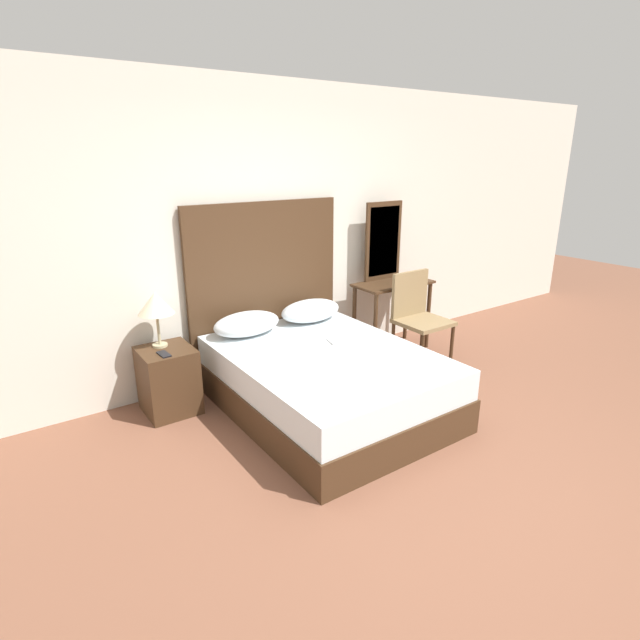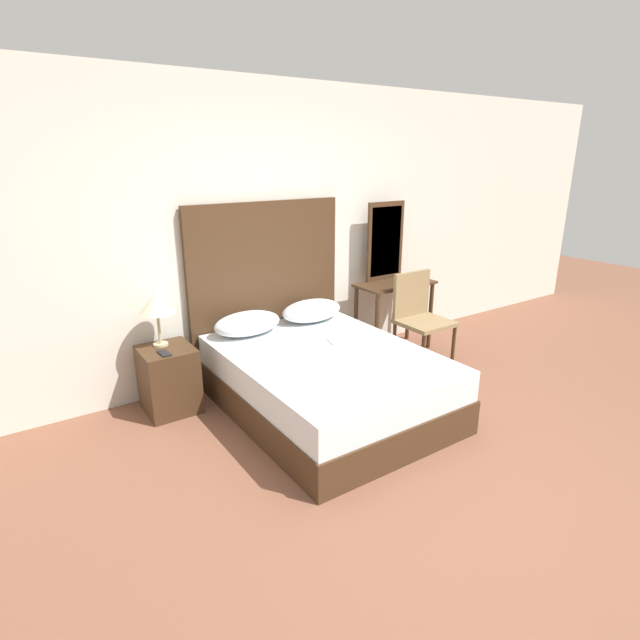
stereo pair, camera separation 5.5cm
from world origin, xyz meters
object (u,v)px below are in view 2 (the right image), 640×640
object	(u,v)px
vanity_desk	(394,297)
chair	(419,313)
nightstand	(169,379)
bed	(327,381)
phone_on_nightstand	(164,353)
phone_on_bed	(334,342)
table_lamp	(156,303)

from	to	relation	value
vanity_desk	chair	distance (m)	0.41
nightstand	bed	bearing A→B (deg)	-34.16
bed	phone_on_nightstand	xyz separation A→B (m)	(-1.13, 0.63, 0.30)
bed	phone_on_bed	size ratio (longest dim) A/B	12.03
bed	vanity_desk	xyz separation A→B (m)	(1.37, 0.70, 0.34)
vanity_desk	nightstand	bearing A→B (deg)	179.19
phone_on_nightstand	vanity_desk	distance (m)	2.51
bed	phone_on_bed	distance (m)	0.36
nightstand	table_lamp	bearing A→B (deg)	97.73
bed	vanity_desk	world-z (taller)	vanity_desk
nightstand	phone_on_bed	bearing A→B (deg)	-24.74
bed	vanity_desk	size ratio (longest dim) A/B	2.30
phone_on_nightstand	chair	size ratio (longest dim) A/B	0.16
phone_on_nightstand	chair	bearing A→B (deg)	-7.66
nightstand	table_lamp	size ratio (longest dim) A/B	1.20
bed	table_lamp	world-z (taller)	table_lamp
bed	phone_on_bed	xyz separation A→B (m)	(0.18, 0.15, 0.27)
bed	chair	bearing A→B (deg)	12.45
table_lamp	bed	bearing A→B (deg)	-36.92
phone_on_nightstand	vanity_desk	size ratio (longest dim) A/B	0.18
vanity_desk	phone_on_bed	bearing A→B (deg)	-155.33
table_lamp	chair	world-z (taller)	table_lamp
nightstand	phone_on_nightstand	distance (m)	0.31
phone_on_bed	chair	bearing A→B (deg)	6.95
phone_on_bed	phone_on_nightstand	bearing A→B (deg)	160.18
vanity_desk	phone_on_nightstand	bearing A→B (deg)	-178.28
nightstand	chair	distance (m)	2.48
phone_on_bed	vanity_desk	distance (m)	1.32
table_lamp	chair	xyz separation A→B (m)	(2.43, -0.53, -0.38)
bed	table_lamp	distance (m)	1.52
phone_on_nightstand	bed	bearing A→B (deg)	-28.96
vanity_desk	chair	world-z (taller)	chair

